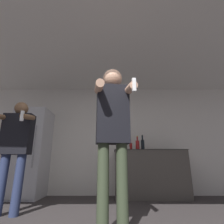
# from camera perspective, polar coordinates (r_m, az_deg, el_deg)

# --- Properties ---
(wall_back) EXTENTS (7.00, 0.06, 2.55)m
(wall_back) POSITION_cam_1_polar(r_m,az_deg,el_deg) (4.28, -2.19, -8.51)
(wall_back) COLOR silver
(wall_back) RESTS_ON ground_plane
(ceiling_slab) EXTENTS (7.00, 3.50, 0.05)m
(ceiling_slab) POSITION_cam_1_polar(r_m,az_deg,el_deg) (3.32, -2.84, 18.38)
(ceiling_slab) COLOR silver
(ceiling_slab) RESTS_ON wall_back
(refrigerator) EXTENTS (0.68, 0.70, 1.85)m
(refrigerator) POSITION_cam_1_polar(r_m,az_deg,el_deg) (4.26, -25.25, -11.70)
(refrigerator) COLOR silver
(refrigerator) RESTS_ON ground_plane
(counter) EXTENTS (1.51, 0.63, 0.96)m
(counter) POSITION_cam_1_polar(r_m,az_deg,el_deg) (3.99, 12.13, -19.01)
(counter) COLOR #47423D
(counter) RESTS_ON ground_plane
(bottle_amber_bourbon) EXTENTS (0.08, 0.08, 0.31)m
(bottle_amber_bourbon) POSITION_cam_1_polar(r_m,az_deg,el_deg) (3.91, 8.12, -10.50)
(bottle_amber_bourbon) COLOR maroon
(bottle_amber_bourbon) RESTS_ON counter
(bottle_red_label) EXTENTS (0.06, 0.06, 0.25)m
(bottle_red_label) POSITION_cam_1_polar(r_m,az_deg,el_deg) (3.89, 5.98, -11.00)
(bottle_red_label) COLOR maroon
(bottle_red_label) RESTS_ON counter
(bottle_green_wine) EXTENTS (0.07, 0.07, 0.33)m
(bottle_green_wine) POSITION_cam_1_polar(r_m,az_deg,el_deg) (3.93, 9.78, -10.30)
(bottle_green_wine) COLOR black
(bottle_green_wine) RESTS_ON counter
(person_woman_foreground) EXTENTS (0.47, 0.48, 1.77)m
(person_woman_foreground) POSITION_cam_1_polar(r_m,az_deg,el_deg) (1.92, 0.05, -4.82)
(person_woman_foreground) COLOR #38422D
(person_woman_foreground) RESTS_ON ground_plane
(person_man_side) EXTENTS (0.48, 0.46, 1.61)m
(person_man_side) POSITION_cam_1_polar(r_m,az_deg,el_deg) (2.99, -29.13, -9.13)
(person_man_side) COLOR navy
(person_man_side) RESTS_ON ground_plane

